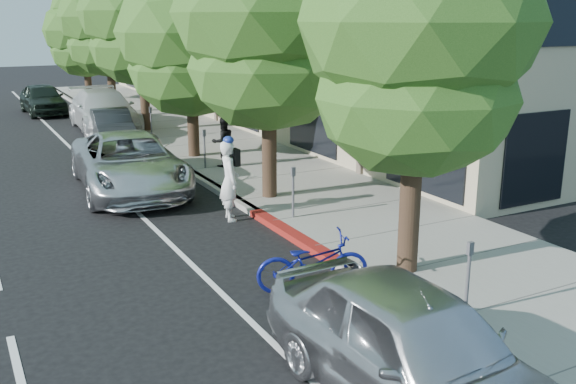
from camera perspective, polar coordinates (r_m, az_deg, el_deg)
ground at (r=13.92m, az=2.40°, el=-5.35°), size 120.00×120.00×0.00m
sidewalk at (r=21.73m, az=-3.04°, el=2.46°), size 4.60×56.00×0.15m
curb at (r=20.89m, az=-8.77°, el=1.77°), size 0.30×56.00×0.15m
curb_red_segment at (r=14.71m, az=0.43°, el=-3.87°), size 0.32×4.00×0.15m
storefront_building at (r=33.44m, az=1.03°, el=12.93°), size 10.00×36.00×7.00m
street_tree_0 at (r=11.89m, az=11.58°, el=14.06°), size 4.39×4.39×7.55m
street_tree_1 at (r=16.97m, az=-1.77°, el=15.25°), size 4.98×4.98×7.96m
street_tree_2 at (r=22.51m, az=-8.75°, el=13.67°), size 5.00×5.00×7.21m
street_tree_3 at (r=28.23m, az=-13.05°, el=15.17°), size 5.08×5.08×8.15m
street_tree_4 at (r=34.05m, az=-15.80°, el=14.57°), size 4.79×4.79×7.76m
street_tree_5 at (r=39.93m, az=-17.68°, el=13.42°), size 4.66×4.66×6.76m
cyclist at (r=15.88m, az=-5.23°, el=1.01°), size 0.60×0.80×2.00m
bicycle at (r=11.85m, az=2.21°, el=-6.28°), size 2.22×1.30×1.10m
silver_suv at (r=19.04m, az=-13.95°, el=2.51°), size 3.23×6.18×1.66m
dark_sedan at (r=26.67m, az=-15.38°, el=5.65°), size 1.83×4.19×1.34m
white_pickup at (r=29.85m, az=-16.06°, el=6.99°), size 2.66×6.13×1.76m
dark_suv_far at (r=35.86m, az=-20.96°, el=7.74°), size 2.05×4.68×1.57m
near_car_a at (r=8.53m, az=11.08°, el=-13.57°), size 2.16×4.98×1.67m
pedestrian at (r=21.06m, az=-5.78°, el=4.45°), size 0.81×0.64×1.62m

